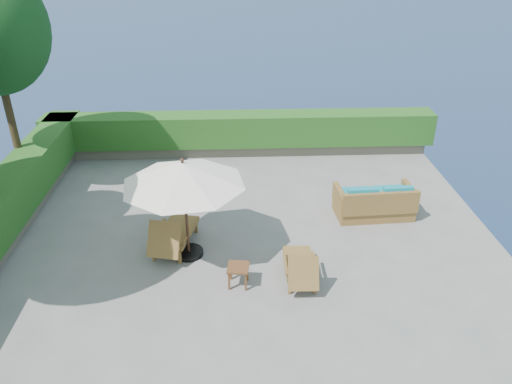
{
  "coord_description": "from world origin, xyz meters",
  "views": [
    {
      "loc": [
        -0.16,
        -9.45,
        6.54
      ],
      "look_at": [
        0.3,
        0.8,
        1.1
      ],
      "focal_mm": 35.0,
      "sensor_mm": 36.0,
      "label": 1
    }
  ],
  "objects_px": {
    "patio_umbrella": "(183,174)",
    "wicker_loveseat": "(375,203)",
    "lounge_left": "(173,234)",
    "side_table": "(238,270)",
    "lounge_right": "(301,267)"
  },
  "relations": [
    {
      "from": "lounge_right",
      "to": "side_table",
      "type": "bearing_deg",
      "value": -175.67
    },
    {
      "from": "lounge_left",
      "to": "side_table",
      "type": "distance_m",
      "value": 1.98
    },
    {
      "from": "lounge_left",
      "to": "lounge_right",
      "type": "xyz_separation_m",
      "value": [
        2.75,
        -1.26,
        -0.06
      ]
    },
    {
      "from": "lounge_left",
      "to": "side_table",
      "type": "relative_size",
      "value": 3.81
    },
    {
      "from": "lounge_left",
      "to": "wicker_loveseat",
      "type": "relative_size",
      "value": 0.92
    },
    {
      "from": "patio_umbrella",
      "to": "lounge_left",
      "type": "xyz_separation_m",
      "value": [
        -0.36,
        0.21,
        -1.6
      ]
    },
    {
      "from": "wicker_loveseat",
      "to": "lounge_left",
      "type": "bearing_deg",
      "value": -168.6
    },
    {
      "from": "side_table",
      "to": "wicker_loveseat",
      "type": "distance_m",
      "value": 4.38
    },
    {
      "from": "patio_umbrella",
      "to": "wicker_loveseat",
      "type": "height_order",
      "value": "patio_umbrella"
    },
    {
      "from": "lounge_left",
      "to": "side_table",
      "type": "xyz_separation_m",
      "value": [
        1.46,
        -1.34,
        -0.04
      ]
    },
    {
      "from": "lounge_left",
      "to": "wicker_loveseat",
      "type": "height_order",
      "value": "lounge_left"
    },
    {
      "from": "wicker_loveseat",
      "to": "lounge_right",
      "type": "bearing_deg",
      "value": -134.07
    },
    {
      "from": "side_table",
      "to": "wicker_loveseat",
      "type": "xyz_separation_m",
      "value": [
        3.5,
        2.63,
        -0.01
      ]
    },
    {
      "from": "lounge_left",
      "to": "side_table",
      "type": "height_order",
      "value": "lounge_left"
    },
    {
      "from": "patio_umbrella",
      "to": "lounge_left",
      "type": "relative_size",
      "value": 1.74
    }
  ]
}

